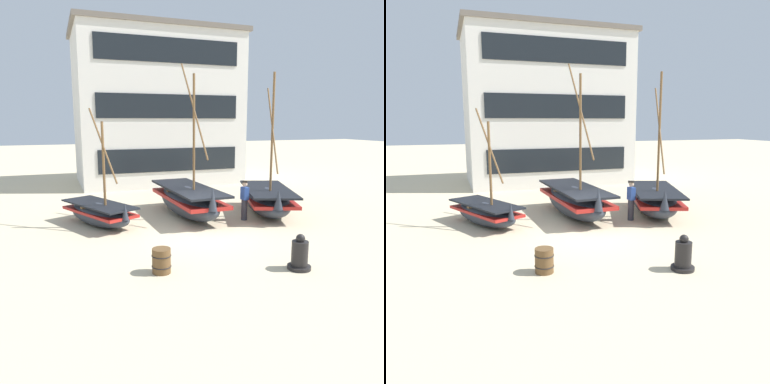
# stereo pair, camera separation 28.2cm
# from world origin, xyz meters

# --- Properties ---
(ground_plane) EXTENTS (120.00, 120.00, 0.00)m
(ground_plane) POSITION_xyz_m (0.00, 0.00, 0.00)
(ground_plane) COLOR beige
(fishing_boat_near_left) EXTENTS (2.80, 3.92, 4.66)m
(fishing_boat_near_left) POSITION_xyz_m (-3.44, 2.45, 0.51)
(fishing_boat_near_left) COLOR #2D333D
(fishing_boat_near_left) RESTS_ON ground
(fishing_boat_centre_large) EXTENTS (1.99, 5.44, 6.60)m
(fishing_boat_centre_large) POSITION_xyz_m (0.44, 2.67, 0.72)
(fishing_boat_centre_large) COLOR #2D333D
(fishing_boat_centre_large) RESTS_ON ground
(fishing_boat_far_right) EXTENTS (3.43, 5.10, 6.16)m
(fishing_boat_far_right) POSITION_xyz_m (3.98, 1.90, 0.65)
(fishing_boat_far_right) COLOR #2D333D
(fishing_boat_far_right) RESTS_ON ground
(fisherman_by_hull) EXTENTS (0.26, 0.37, 1.68)m
(fisherman_by_hull) POSITION_xyz_m (2.44, 1.20, 0.83)
(fisherman_by_hull) COLOR #33333D
(fisherman_by_hull) RESTS_ON ground
(capstan_winch) EXTENTS (0.67, 0.67, 1.03)m
(capstan_winch) POSITION_xyz_m (1.33, -4.27, 0.41)
(capstan_winch) COLOR black
(capstan_winch) RESTS_ON ground
(wooden_barrel) EXTENTS (0.56, 0.56, 0.70)m
(wooden_barrel) POSITION_xyz_m (-2.43, -3.19, 0.35)
(wooden_barrel) COLOR brown
(wooden_barrel) RESTS_ON ground
(harbor_building_main) EXTENTS (10.94, 6.77, 10.03)m
(harbor_building_main) POSITION_xyz_m (1.80, 13.05, 5.03)
(harbor_building_main) COLOR white
(harbor_building_main) RESTS_ON ground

